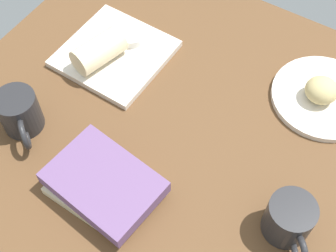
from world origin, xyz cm
name	(u,v)px	position (x,y,z in cm)	size (l,w,h in cm)	color
dining_table	(196,135)	(0.00, 0.00, 2.00)	(110.00, 90.00, 4.00)	brown
round_plate	(323,97)	(-20.23, -22.63, 4.70)	(23.58, 23.58, 1.40)	silver
scone_pastry	(322,90)	(-19.36, -21.31, 8.14)	(7.33, 7.05, 5.47)	tan
square_plate	(115,54)	(27.50, -8.25, 4.80)	(23.62, 23.62, 1.60)	silver
sauce_cup	(132,37)	(25.96, -13.34, 6.71)	(5.63, 5.63, 2.05)	silver
breakfast_wrap	(99,51)	(28.73, -4.18, 8.86)	(6.52, 6.52, 12.29)	beige
book_stack	(103,184)	(8.26, 22.25, 6.88)	(23.00, 17.56, 5.60)	beige
coffee_mug	(290,220)	(-25.69, 10.60, 8.62)	(11.08, 11.75, 9.02)	#262628
second_mug	(20,113)	(32.47, 18.75, 8.77)	(12.09, 10.60, 9.32)	#262628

